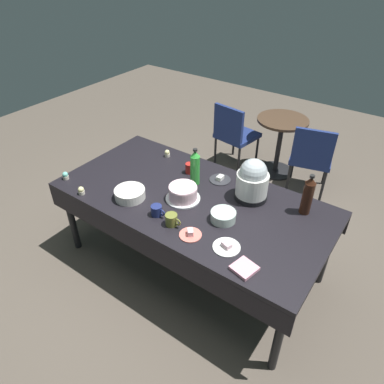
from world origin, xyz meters
name	(u,v)px	position (x,y,z in m)	size (l,w,h in m)	color
ground	(192,262)	(0.00, 0.00, 0.00)	(9.00, 9.00, 0.00)	brown
potluck_table	(192,203)	(0.00, 0.00, 0.69)	(2.20, 1.10, 0.75)	black
frosted_layer_cake	(183,193)	(-0.04, -0.06, 0.81)	(0.27, 0.27, 0.12)	silver
slow_cooker	(252,181)	(0.38, 0.26, 0.91)	(0.26, 0.26, 0.35)	black
glass_salad_bowl	(223,216)	(0.35, -0.10, 0.79)	(0.19, 0.19, 0.07)	#B2C6BC
ceramic_snack_bowl	(130,194)	(-0.40, -0.29, 0.79)	(0.24, 0.24, 0.08)	silver
dessert_plate_charcoal	(220,179)	(0.05, 0.34, 0.76)	(0.18, 0.18, 0.04)	#2D2D33
dessert_plate_coral	(190,234)	(0.25, -0.37, 0.76)	(0.16, 0.16, 0.05)	#E07266
dessert_plate_white	(227,246)	(0.52, -0.33, 0.76)	(0.19, 0.19, 0.04)	white
cupcake_rose	(167,153)	(-0.57, 0.39, 0.78)	(0.05, 0.05, 0.07)	beige
cupcake_vanilla	(65,176)	(-1.03, -0.42, 0.78)	(0.05, 0.05, 0.07)	beige
cupcake_lemon	(81,191)	(-0.75, -0.48, 0.78)	(0.05, 0.05, 0.07)	beige
soda_bottle_lime_soda	(195,168)	(-0.10, 0.18, 0.90)	(0.08, 0.08, 0.32)	green
soda_bottle_cola	(308,196)	(0.80, 0.34, 0.91)	(0.08, 0.08, 0.33)	#33190F
coffee_mug_olive	(172,220)	(0.08, -0.36, 0.79)	(0.13, 0.09, 0.09)	olive
coffee_mug_red	(190,168)	(-0.23, 0.28, 0.80)	(0.11, 0.07, 0.09)	#B2231E
coffee_mug_navy	(157,211)	(-0.08, -0.33, 0.79)	(0.12, 0.08, 0.08)	navy
paper_napkin_stack	(244,268)	(0.71, -0.43, 0.76)	(0.14, 0.14, 0.02)	pink
maroon_chair_left	(234,132)	(-0.56, 1.67, 0.49)	(0.50, 0.50, 0.85)	navy
maroon_chair_right	(311,155)	(0.42, 1.67, 0.49)	(0.53, 0.53, 0.85)	navy
round_cafe_table	(280,136)	(-0.05, 1.90, 0.50)	(0.60, 0.60, 0.72)	#473323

